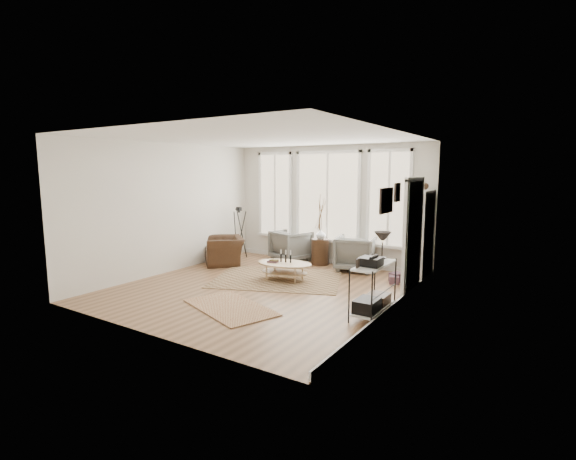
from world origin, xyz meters
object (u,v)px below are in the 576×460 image
Objects in this scene: low_shelf at (374,284)px; side_table at (320,230)px; bookcase at (421,236)px; armchair_left at (291,246)px; armchair_right at (356,253)px; coffee_table at (284,267)px; accent_chair at (224,250)px.

side_table reaches higher than low_shelf.
bookcase is 3.37m from armchair_left.
armchair_right is 1.09m from side_table.
low_shelf is 4.26m from armchair_left.
accent_chair reaches higher than coffee_table.
armchair_right is (0.92, 1.62, 0.11)m from coffee_table.
accent_chair is at bearing 166.25° from coffee_table.
armchair_right is at bearing 62.39° from accent_chair.
accent_chair is (-4.47, 1.55, -0.18)m from low_shelf.
bookcase is at bearing -164.01° from armchair_left.
bookcase reaches higher than armchair_right.
armchair_left is 1.70m from accent_chair.
armchair_left is 0.98× the size of armchair_right.
coffee_table is at bearing 28.63° from accent_chair.
bookcase reaches higher than armchair_left.
bookcase is at bearing 31.56° from coffee_table.
bookcase is 2.49m from side_table.
side_table is (0.83, 0.01, 0.47)m from armchair_left.
armchair_right is at bearing 60.46° from coffee_table.
low_shelf is at bearing 106.63° from armchair_right.
side_table reaches higher than coffee_table.
low_shelf is 0.73× the size of side_table.
armchair_right is 0.86× the size of accent_chair.
bookcase is 1.15× the size of side_table.
side_table reaches higher than accent_chair.
armchair_right is at bearing -5.23° from side_table.
low_shelf is 1.03× the size of coffee_table.
bookcase is at bearing 54.45° from accent_chair.
coffee_table is 1.47× the size of armchair_left.
bookcase is at bearing -5.18° from side_table.
coffee_table is 1.87m from armchair_right.
armchair_right is 3.23m from accent_chair.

